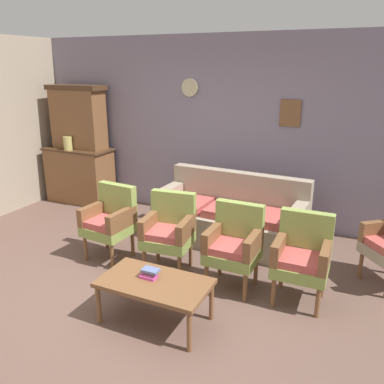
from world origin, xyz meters
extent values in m
plane|color=brown|center=(0.00, 0.00, 0.00)|extent=(7.68, 7.68, 0.00)
cube|color=gray|center=(0.00, 2.63, 1.35)|extent=(6.40, 0.06, 2.70)
cube|color=brown|center=(0.90, 2.58, 1.65)|extent=(0.28, 0.02, 0.36)
cylinder|color=beige|center=(-0.60, 2.58, 1.95)|extent=(0.26, 0.03, 0.26)
cube|color=brown|center=(-2.54, 2.25, 0.45)|extent=(1.10, 0.52, 0.90)
cube|color=#462D1B|center=(-2.54, 2.25, 0.92)|extent=(1.16, 0.55, 0.03)
cube|color=brown|center=(-2.54, 2.33, 1.41)|extent=(0.90, 0.36, 0.95)
cube|color=#462D1B|center=(-2.54, 2.33, 1.92)|extent=(0.99, 0.38, 0.08)
cylinder|color=tan|center=(-2.58, 2.08, 1.04)|extent=(0.14, 0.14, 0.22)
cube|color=gray|center=(0.37, 1.73, 0.21)|extent=(1.98, 0.89, 0.42)
cube|color=gray|center=(0.39, 2.05, 0.66)|extent=(1.95, 0.26, 0.48)
cube|color=gray|center=(1.27, 1.68, 0.54)|extent=(0.20, 0.81, 0.24)
cube|color=gray|center=(-0.52, 1.77, 0.54)|extent=(0.20, 0.81, 0.24)
cube|color=#B74C47|center=(0.94, 1.66, 0.47)|extent=(0.54, 0.58, 0.10)
cube|color=#B74C47|center=(0.37, 1.69, 0.47)|extent=(0.54, 0.58, 0.10)
cube|color=#B74C47|center=(-0.20, 1.71, 0.47)|extent=(0.54, 0.58, 0.10)
cube|color=#849947|center=(-0.80, 0.68, 0.38)|extent=(0.56, 0.52, 0.12)
cube|color=#B74C47|center=(-0.80, 0.66, 0.47)|extent=(0.48, 0.45, 0.10)
cube|color=#849947|center=(-0.78, 0.88, 0.67)|extent=(0.53, 0.15, 0.46)
cube|color=brown|center=(-0.58, 0.66, 0.55)|extent=(0.12, 0.49, 0.22)
cube|color=brown|center=(-1.02, 0.70, 0.55)|extent=(0.12, 0.49, 0.22)
cylinder|color=brown|center=(-0.61, 0.47, 0.16)|extent=(0.04, 0.04, 0.32)
cylinder|color=brown|center=(-1.03, 0.51, 0.16)|extent=(0.04, 0.04, 0.32)
cylinder|color=brown|center=(-0.57, 0.85, 0.16)|extent=(0.04, 0.04, 0.32)
cylinder|color=brown|center=(-0.99, 0.89, 0.16)|extent=(0.04, 0.04, 0.32)
cube|color=#849947|center=(0.00, 0.72, 0.38)|extent=(0.57, 0.54, 0.12)
cube|color=#B74C47|center=(0.00, 0.70, 0.47)|extent=(0.49, 0.46, 0.10)
cube|color=#849947|center=(-0.02, 0.91, 0.67)|extent=(0.53, 0.16, 0.46)
cube|color=brown|center=(0.22, 0.74, 0.55)|extent=(0.13, 0.49, 0.22)
cube|color=brown|center=(-0.22, 0.69, 0.55)|extent=(0.13, 0.49, 0.22)
cylinder|color=brown|center=(0.23, 0.55, 0.16)|extent=(0.04, 0.04, 0.32)
cylinder|color=brown|center=(-0.19, 0.50, 0.16)|extent=(0.04, 0.04, 0.32)
cylinder|color=brown|center=(0.19, 0.93, 0.16)|extent=(0.04, 0.04, 0.32)
cylinder|color=brown|center=(-0.23, 0.88, 0.16)|extent=(0.04, 0.04, 0.32)
cube|color=#849947|center=(0.79, 0.67, 0.38)|extent=(0.52, 0.48, 0.12)
cube|color=#B74C47|center=(0.79, 0.65, 0.47)|extent=(0.44, 0.41, 0.10)
cube|color=#849947|center=(0.79, 0.87, 0.67)|extent=(0.52, 0.10, 0.46)
cube|color=brown|center=(1.01, 0.67, 0.55)|extent=(0.08, 0.48, 0.22)
cube|color=brown|center=(0.57, 0.68, 0.55)|extent=(0.08, 0.48, 0.22)
cylinder|color=brown|center=(1.00, 0.48, 0.16)|extent=(0.04, 0.04, 0.32)
cylinder|color=brown|center=(0.58, 0.49, 0.16)|extent=(0.04, 0.04, 0.32)
cylinder|color=brown|center=(1.00, 0.86, 0.16)|extent=(0.04, 0.04, 0.32)
cylinder|color=brown|center=(0.58, 0.87, 0.16)|extent=(0.04, 0.04, 0.32)
cube|color=#849947|center=(1.48, 0.70, 0.38)|extent=(0.53, 0.49, 0.12)
cube|color=#B74C47|center=(1.48, 0.68, 0.47)|extent=(0.45, 0.42, 0.10)
cube|color=#849947|center=(1.48, 0.90, 0.67)|extent=(0.52, 0.11, 0.46)
cube|color=brown|center=(1.70, 0.71, 0.55)|extent=(0.09, 0.48, 0.22)
cube|color=brown|center=(1.26, 0.70, 0.55)|extent=(0.09, 0.48, 0.22)
cylinder|color=brown|center=(1.70, 0.52, 0.16)|extent=(0.04, 0.04, 0.32)
cylinder|color=brown|center=(1.28, 0.51, 0.16)|extent=(0.04, 0.04, 0.32)
cylinder|color=brown|center=(1.69, 0.90, 0.16)|extent=(0.04, 0.04, 0.32)
cylinder|color=brown|center=(1.27, 0.89, 0.16)|extent=(0.04, 0.04, 0.32)
cube|color=brown|center=(2.16, 1.60, 0.55)|extent=(0.42, 0.37, 0.22)
cylinder|color=brown|center=(2.02, 1.47, 0.16)|extent=(0.04, 0.04, 0.32)
cube|color=brown|center=(0.34, -0.18, 0.40)|extent=(1.00, 0.56, 0.04)
cylinder|color=brown|center=(-0.12, 0.06, 0.19)|extent=(0.04, 0.04, 0.38)
cylinder|color=brown|center=(0.80, 0.06, 0.19)|extent=(0.04, 0.04, 0.38)
cylinder|color=brown|center=(-0.12, -0.42, 0.19)|extent=(0.04, 0.04, 0.38)
cylinder|color=brown|center=(0.80, -0.42, 0.19)|extent=(0.04, 0.04, 0.38)
cube|color=#D7429A|center=(0.27, -0.15, 0.43)|extent=(0.15, 0.09, 0.03)
cube|color=#9B626A|center=(0.27, -0.14, 0.45)|extent=(0.10, 0.09, 0.02)
cube|color=#B74176|center=(0.25, -0.13, 0.47)|extent=(0.11, 0.08, 0.02)
cube|color=slate|center=(0.28, -0.13, 0.49)|extent=(0.16, 0.10, 0.02)
camera|label=1|loc=(1.98, -2.89, 2.29)|focal=37.08mm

